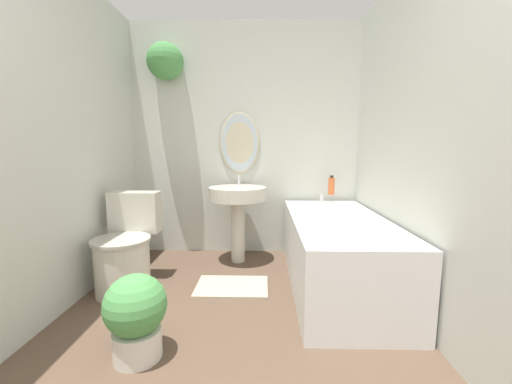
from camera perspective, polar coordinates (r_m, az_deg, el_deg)
wall_back at (r=3.36m, az=-3.60°, el=10.88°), size 2.47×0.36×2.40m
wall_left at (r=2.36m, az=-35.54°, el=8.50°), size 0.06×3.00×2.40m
wall_right at (r=2.15m, az=29.90°, el=9.11°), size 0.06×3.00×2.40m
toilet at (r=2.73m, az=-22.58°, el=-9.89°), size 0.44×0.59×0.75m
pedestal_sink at (r=3.07m, az=-3.35°, el=-1.87°), size 0.56×0.56×0.85m
bathtub at (r=2.66m, az=14.51°, el=-10.28°), size 0.73×1.65×0.65m
shampoo_bottle at (r=3.29m, az=13.55°, el=1.11°), size 0.06×0.06×0.20m
potted_plant at (r=1.89m, az=-21.00°, el=-19.97°), size 0.33×0.33×0.46m
bath_mat at (r=2.65m, az=-4.39°, el=-16.77°), size 0.57×0.40×0.02m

